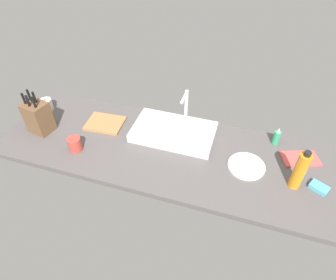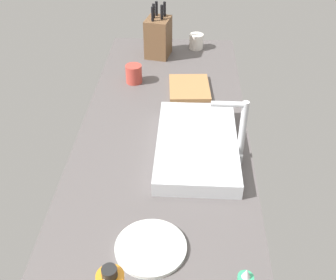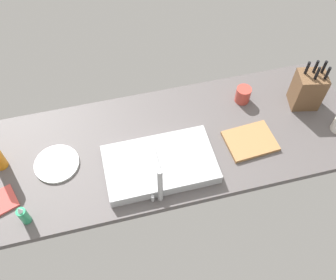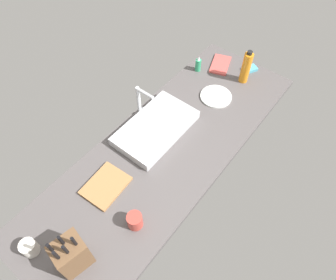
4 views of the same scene
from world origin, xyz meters
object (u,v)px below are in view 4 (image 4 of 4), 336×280
at_px(soap_bottle, 198,65).
at_px(water_bottle, 246,68).
at_px(sink_basin, 156,128).
at_px(dish_towel, 220,65).
at_px(ceramic_cup, 135,221).
at_px(coffee_mug, 29,248).
at_px(dinner_plate, 216,96).
at_px(dish_sponge, 250,69).
at_px(faucet, 141,101).
at_px(cutting_board, 106,186).
at_px(knife_block, 71,254).

distance_m(soap_bottle, water_bottle, 0.33).
height_order(sink_basin, dish_towel, sink_basin).
bearing_deg(ceramic_cup, coffee_mug, 143.49).
xyz_separation_m(dinner_plate, coffee_mug, (-1.37, 0.13, 0.03)).
bearing_deg(sink_basin, soap_bottle, 10.85).
distance_m(sink_basin, dish_sponge, 0.85).
bearing_deg(faucet, coffee_mug, -171.39).
xyz_separation_m(faucet, water_bottle, (0.67, -0.33, -0.03)).
xyz_separation_m(cutting_board, water_bottle, (1.16, -0.16, 0.11)).
distance_m(cutting_board, soap_bottle, 1.07).
distance_m(soap_bottle, dinner_plate, 0.29).
xyz_separation_m(dish_towel, dish_sponge, (0.09, -0.19, 0.01)).
distance_m(faucet, water_bottle, 0.75).
relative_size(dish_towel, coffee_mug, 2.56).
bearing_deg(water_bottle, coffee_mug, 173.40).
bearing_deg(ceramic_cup, soap_bottle, 20.22).
relative_size(water_bottle, dish_towel, 1.18).
relative_size(knife_block, dish_towel, 1.32).
xyz_separation_m(faucet, cutting_board, (-0.49, -0.17, -0.13)).
height_order(dish_towel, coffee_mug, coffee_mug).
bearing_deg(dish_sponge, faucet, 158.34).
xyz_separation_m(cutting_board, ceramic_cup, (-0.06, -0.26, 0.03)).
height_order(ceramic_cup, dish_sponge, ceramic_cup).
height_order(faucet, soap_bottle, faucet).
xyz_separation_m(dish_towel, ceramic_cup, (-1.26, -0.31, 0.04)).
height_order(faucet, knife_block, knife_block).
height_order(coffee_mug, dish_sponge, coffee_mug).
xyz_separation_m(faucet, dish_sponge, (0.80, -0.32, -0.13)).
bearing_deg(dinner_plate, knife_block, -176.86).
distance_m(cutting_board, dinner_plate, 0.92).
bearing_deg(ceramic_cup, sink_basin, 29.97).
relative_size(sink_basin, soap_bottle, 4.24).
xyz_separation_m(knife_block, water_bottle, (1.52, 0.01, 0.01)).
relative_size(faucet, dinner_plate, 1.16).
bearing_deg(dish_sponge, dish_towel, 113.73).
xyz_separation_m(sink_basin, soap_bottle, (0.60, 0.12, 0.02)).
height_order(cutting_board, dish_sponge, dish_sponge).
bearing_deg(water_bottle, faucet, 153.90).
bearing_deg(dish_sponge, knife_block, -179.10).
distance_m(faucet, ceramic_cup, 0.71).
xyz_separation_m(sink_basin, ceramic_cup, (-0.51, -0.29, 0.02)).
distance_m(faucet, dish_sponge, 0.87).
bearing_deg(cutting_board, sink_basin, 4.12).
xyz_separation_m(cutting_board, coffee_mug, (-0.45, 0.03, 0.03)).
relative_size(cutting_board, dinner_plate, 1.13).
relative_size(cutting_board, coffee_mug, 2.90).
xyz_separation_m(soap_bottle, ceramic_cup, (-1.11, -0.41, -0.01)).
bearing_deg(soap_bottle, ceramic_cup, -159.78).
bearing_deg(dish_sponge, sink_basin, 168.09).
bearing_deg(water_bottle, cutting_board, 172.36).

